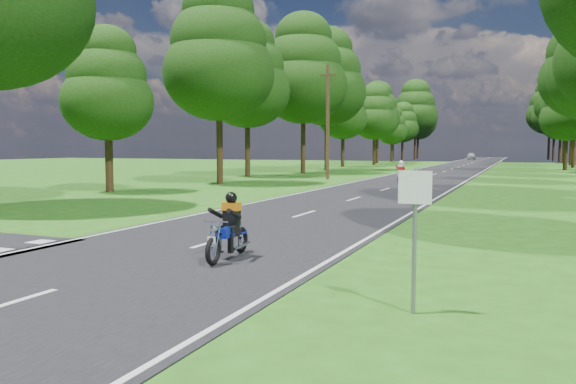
% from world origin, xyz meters
% --- Properties ---
extents(ground, '(160.00, 160.00, 0.00)m').
position_xyz_m(ground, '(0.00, 0.00, 0.00)').
color(ground, '#265413').
rests_on(ground, ground).
extents(main_road, '(7.00, 140.00, 0.02)m').
position_xyz_m(main_road, '(0.00, 50.00, 0.01)').
color(main_road, black).
rests_on(main_road, ground).
extents(road_markings, '(7.40, 140.00, 0.01)m').
position_xyz_m(road_markings, '(-0.14, 48.13, 0.02)').
color(road_markings, silver).
rests_on(road_markings, main_road).
extents(treeline, '(40.00, 115.35, 14.78)m').
position_xyz_m(treeline, '(1.43, 60.06, 8.25)').
color(treeline, black).
rests_on(treeline, ground).
extents(telegraph_pole, '(1.20, 0.26, 8.00)m').
position_xyz_m(telegraph_pole, '(-6.00, 28.00, 4.07)').
color(telegraph_pole, '#382616').
rests_on(telegraph_pole, ground).
extents(road_sign, '(0.45, 0.07, 2.00)m').
position_xyz_m(road_sign, '(5.50, -2.01, 1.34)').
color(road_sign, slate).
rests_on(road_sign, ground).
extents(rider_near_blue, '(0.66, 1.67, 1.36)m').
position_xyz_m(rider_near_blue, '(1.33, 0.28, 0.70)').
color(rider_near_blue, '#0D1E97').
rests_on(rider_near_blue, main_road).
extents(rider_far_red, '(0.68, 1.74, 1.42)m').
position_xyz_m(rider_far_red, '(-0.31, 25.57, 0.73)').
color(rider_far_red, '#AE100D').
rests_on(rider_far_red, main_road).
extents(distant_car, '(1.78, 3.76, 1.24)m').
position_xyz_m(distant_car, '(-1.94, 95.62, 0.64)').
color(distant_car, silver).
rests_on(distant_car, main_road).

